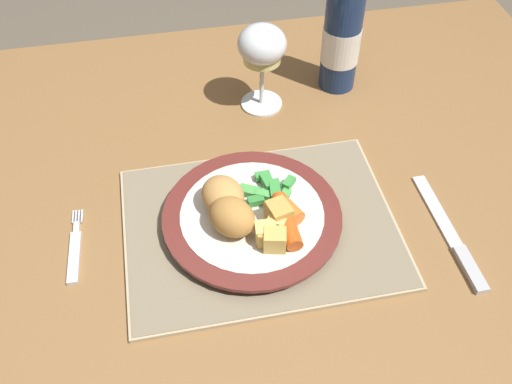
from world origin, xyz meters
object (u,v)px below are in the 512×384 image
at_px(fork, 75,251).
at_px(bottle, 342,32).
at_px(dinner_plate, 252,218).
at_px(table_knife, 454,240).
at_px(wine_glass, 262,49).
at_px(dining_table, 216,226).

height_order(fork, bottle, bottle).
relative_size(dinner_plate, table_knife, 1.18).
height_order(table_knife, bottle, bottle).
distance_m(fork, bottle, 0.53).
distance_m(fork, wine_glass, 0.41).
bearing_deg(fork, wine_glass, 39.97).
relative_size(wine_glass, bottle, 0.51).
xyz_separation_m(table_knife, wine_glass, (-0.19, 0.33, 0.10)).
bearing_deg(dining_table, wine_glass, 57.29).
xyz_separation_m(dinner_plate, fork, (-0.24, 0.00, -0.01)).
distance_m(wine_glass, bottle, 0.14).
xyz_separation_m(dinner_plate, table_knife, (0.26, -0.08, -0.01)).
relative_size(dining_table, fork, 10.67).
bearing_deg(bottle, dinner_plate, -125.63).
distance_m(dinner_plate, table_knife, 0.27).
relative_size(dining_table, bottle, 4.57).
xyz_separation_m(dining_table, wine_glass, (0.11, 0.17, 0.20)).
distance_m(dinner_plate, fork, 0.24).
distance_m(dinner_plate, bottle, 0.36).
bearing_deg(dinner_plate, table_knife, -17.08).
xyz_separation_m(dining_table, bottle, (0.24, 0.20, 0.20)).
bearing_deg(bottle, dining_table, -141.30).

